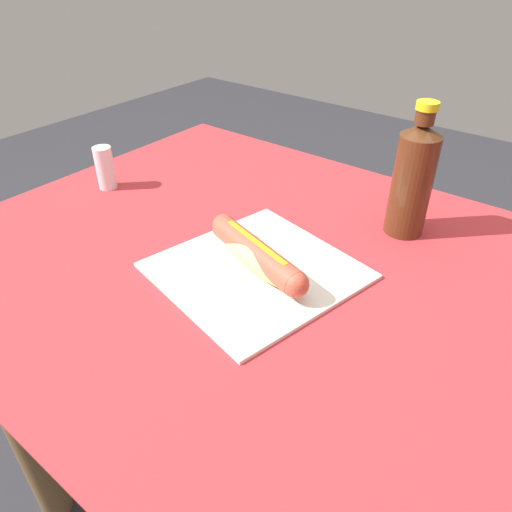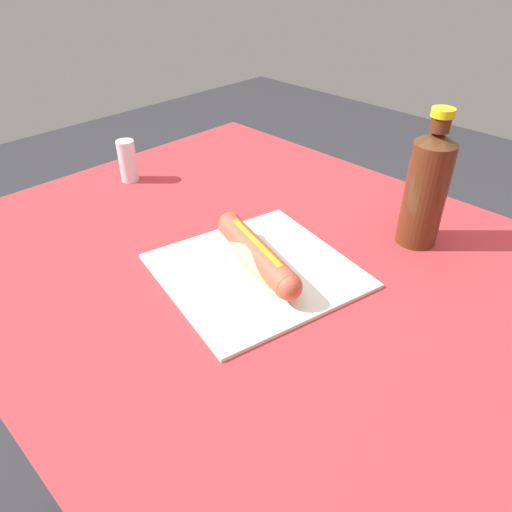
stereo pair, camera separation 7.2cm
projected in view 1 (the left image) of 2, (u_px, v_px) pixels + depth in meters
dining_table at (289, 343)px, 0.81m from camera, size 1.15×0.82×0.76m
paper_wrapper at (256, 271)px, 0.73m from camera, size 0.32×0.32×0.01m
hot_dog at (256, 254)px, 0.71m from camera, size 0.22×0.10×0.05m
soda_bottle at (413, 179)px, 0.78m from camera, size 0.07×0.07×0.22m
salt_shaker at (105, 168)px, 0.95m from camera, size 0.04×0.04×0.08m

